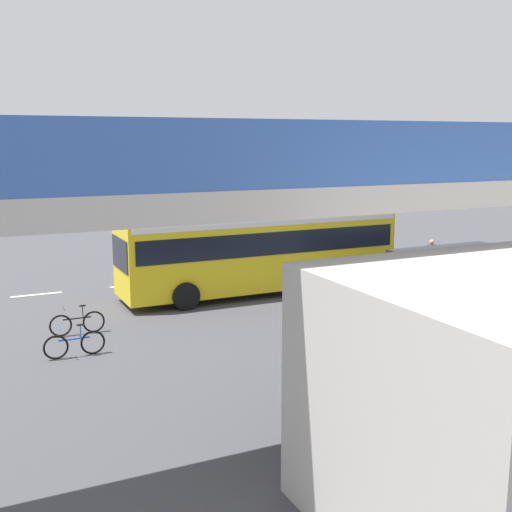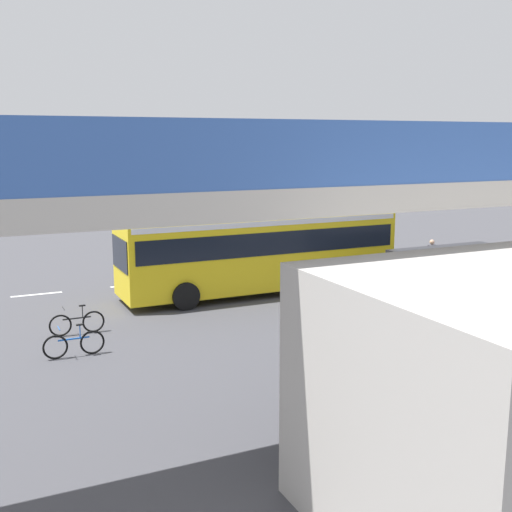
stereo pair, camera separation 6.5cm
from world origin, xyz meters
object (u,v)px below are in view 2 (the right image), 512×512
Objects in this scene: city_bus at (260,247)px; traffic_sign at (208,238)px; parked_van at (450,271)px; pedestrian at (431,259)px; bicycle_blue at (74,344)px; bicycle_black at (77,323)px.

traffic_sign is (1.11, -3.05, 0.01)m from city_bus.
pedestrian is at bearing -120.13° from parked_van.
traffic_sign is at bearing -132.50° from bicycle_blue.
pedestrian is (-8.10, 0.94, -1.00)m from city_bus.
bicycle_blue is 10.73m from traffic_sign.
pedestrian reaches higher than bicycle_blue.
bicycle_blue is at bearing 78.13° from bicycle_black.
city_bus is at bearing -6.64° from pedestrian.
pedestrian is at bearing -173.97° from bicycle_black.
city_bus reaches higher than traffic_sign.
city_bus reaches higher than parked_van.
city_bus is 6.44× the size of pedestrian.
bicycle_blue is at bearing 1.64° from parked_van.
city_bus is 9.69m from bicycle_blue.
parked_van is 2.71× the size of bicycle_blue.
bicycle_black is 1.00× the size of bicycle_blue.
bicycle_black is 0.99× the size of pedestrian.
parked_van is 2.68× the size of pedestrian.
bicycle_black is 0.63× the size of traffic_sign.
bicycle_blue is at bearing 47.50° from traffic_sign.
city_bus reaches higher than pedestrian.
bicycle_black is (7.84, 2.63, -1.51)m from city_bus.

